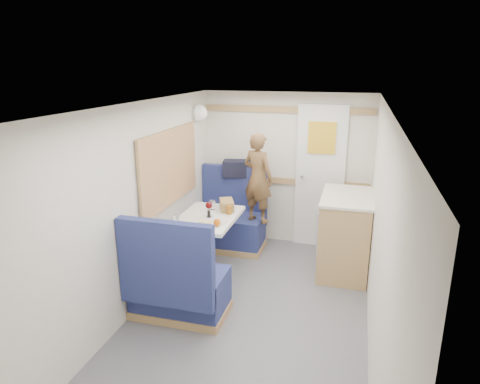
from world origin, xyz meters
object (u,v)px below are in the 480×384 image
(duffel_bag, at_px, (240,169))
(wine_glass, at_px, (209,206))
(dinette_table, at_px, (208,229))
(bread_loaf, at_px, (227,205))
(bench_near, at_px, (177,288))
(orange_fruit, at_px, (217,222))
(tray, at_px, (210,225))
(beer_glass, at_px, (229,210))
(galley_counter, at_px, (345,233))
(bench_far, at_px, (230,225))
(cheese_block, at_px, (205,223))
(tumbler_left, at_px, (176,220))
(pepper_grinder, at_px, (209,215))
(dome_light, at_px, (199,113))
(tumbler_right, at_px, (212,205))
(person, at_px, (258,178))

(duffel_bag, relative_size, wine_glass, 2.66)
(dinette_table, relative_size, bread_loaf, 3.46)
(bench_near, height_order, duffel_bag, duffel_bag)
(orange_fruit, bearing_deg, tray, 158.80)
(wine_glass, xyz_separation_m, beer_glass, (0.19, 0.14, -0.07))
(galley_counter, bearing_deg, bench_far, 167.90)
(dinette_table, relative_size, beer_glass, 9.06)
(cheese_block, bearing_deg, bench_near, -97.18)
(beer_glass, relative_size, bread_loaf, 0.38)
(tumbler_left, xyz_separation_m, pepper_grinder, (0.26, 0.27, -0.01))
(orange_fruit, xyz_separation_m, cheese_block, (-0.14, 0.00, -0.02))
(duffel_bag, xyz_separation_m, cheese_block, (0.01, -1.41, -0.25))
(bread_loaf, bearing_deg, wine_glass, -112.42)
(tumbler_left, bearing_deg, orange_fruit, 4.72)
(dinette_table, xyz_separation_m, wine_glass, (0.02, -0.00, 0.28))
(pepper_grinder, bearing_deg, dinette_table, 122.87)
(bench_near, height_order, tumbler_left, bench_near)
(bench_near, distance_m, tumbler_left, 0.75)
(bench_near, height_order, dome_light, dome_light)
(pepper_grinder, distance_m, bread_loaf, 0.35)
(cheese_block, xyz_separation_m, tumbler_right, (-0.10, 0.53, 0.02))
(bench_near, bearing_deg, person, 75.82)
(bench_far, xyz_separation_m, orange_fruit, (0.21, -1.16, 0.48))
(bench_far, xyz_separation_m, cheese_block, (0.07, -1.16, 0.46))
(bench_far, distance_m, tray, 1.21)
(duffel_bag, distance_m, tumbler_left, 1.50)
(cheese_block, relative_size, beer_glass, 1.03)
(dinette_table, bearing_deg, tumbler_left, -124.31)
(galley_counter, height_order, tray, galley_counter)
(galley_counter, height_order, tumbler_right, galley_counter)
(pepper_grinder, bearing_deg, bench_near, -92.58)
(bench_near, bearing_deg, beer_glass, 78.25)
(orange_fruit, xyz_separation_m, tumbler_right, (-0.24, 0.54, -0.00))
(duffel_bag, height_order, orange_fruit, duffel_bag)
(orange_fruit, relative_size, cheese_block, 0.72)
(person, bearing_deg, tumbler_left, 81.81)
(tray, relative_size, tumbler_left, 2.87)
(bench_far, distance_m, duffel_bag, 0.75)
(duffel_bag, distance_m, orange_fruit, 1.44)
(bench_near, distance_m, tumbler_right, 1.20)
(dinette_table, bearing_deg, cheese_block, -76.05)
(orange_fruit, distance_m, tumbler_left, 0.44)
(bench_far, bearing_deg, cheese_block, -86.42)
(wine_glass, relative_size, tumbler_left, 1.54)
(bench_near, relative_size, galley_counter, 1.14)
(bench_near, xyz_separation_m, person, (0.40, 1.58, 0.70))
(dinette_table, bearing_deg, bench_far, 90.00)
(tray, height_order, beer_glass, beer_glass)
(tumbler_right, bearing_deg, bench_far, 87.70)
(wine_glass, distance_m, tumbler_right, 0.26)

